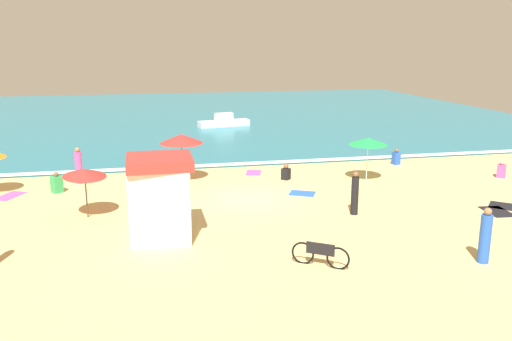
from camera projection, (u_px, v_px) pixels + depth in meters
The scene contains 22 objects.
ground_plane at pixel (247, 198), 22.93m from camera, with size 60.00×60.00×0.00m, color #D8B775.
ocean_water at pixel (189, 115), 49.52m from camera, with size 60.00×44.00×0.10m, color teal.
wave_breaker_foam at pixel (225, 165), 28.90m from camera, with size 57.00×0.70×0.01m, color white.
lifeguard_cabana at pixel (161, 197), 17.94m from camera, with size 2.18×2.12×2.90m.
beach_umbrella_0 at pixel (368, 141), 25.42m from camera, with size 2.46×2.46×2.16m.
beach_umbrella_1 at pixel (85, 173), 20.07m from camera, with size 2.29×2.30×2.02m.
beach_umbrella_4 at pixel (181, 139), 25.29m from camera, with size 2.17×2.18×2.38m.
parked_bicycle at pixel (320, 254), 15.89m from camera, with size 1.53×1.08×0.76m.
beachgoer_0 at pixel (485, 237), 16.05m from camera, with size 0.49×0.49×1.76m.
beachgoer_2 at pixel (79, 166), 25.23m from camera, with size 0.47×0.47×1.77m.
beachgoer_3 at pixel (286, 173), 26.06m from camera, with size 0.51×0.51×0.80m.
beachgoer_5 at pixel (355, 194), 20.63m from camera, with size 0.41×0.41×1.73m.
beachgoer_6 at pixel (396, 157), 29.32m from camera, with size 0.42×0.42×0.91m.
beachgoer_7 at pixel (501, 170), 26.47m from camera, with size 0.58×0.58×0.89m.
beachgoer_8 at pixel (148, 195), 20.47m from camera, with size 0.50×0.50×1.76m.
beachgoer_10 at pixel (57, 184), 23.77m from camera, with size 0.60×0.60×0.96m.
beach_towel_0 at pixel (10, 196), 23.30m from camera, with size 1.36×1.66×0.01m.
beach_towel_1 at pixel (501, 206), 21.89m from camera, with size 1.43×1.45×0.01m.
beach_towel_2 at pixel (302, 193), 23.69m from camera, with size 1.43×1.33×0.01m.
beach_towel_3 at pixel (254, 173), 27.51m from camera, with size 1.06×1.39×0.01m.
beach_towel_4 at pixel (497, 212), 21.12m from camera, with size 1.07×1.52×0.01m.
small_boat_0 at pixel (224, 122), 42.16m from camera, with size 4.25×1.74×1.08m.
Camera 1 is at (-4.27, -21.59, 6.58)m, focal length 36.93 mm.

